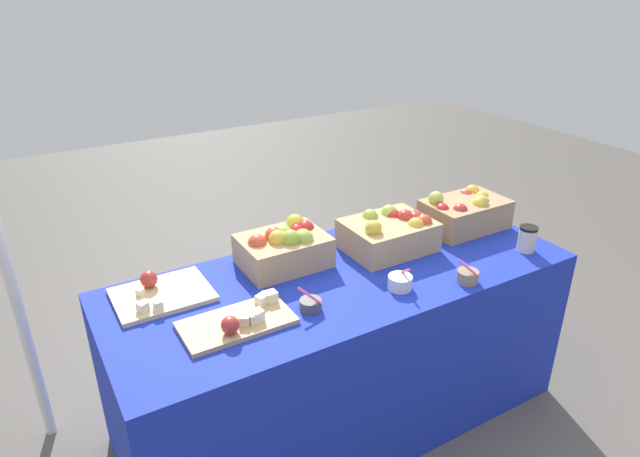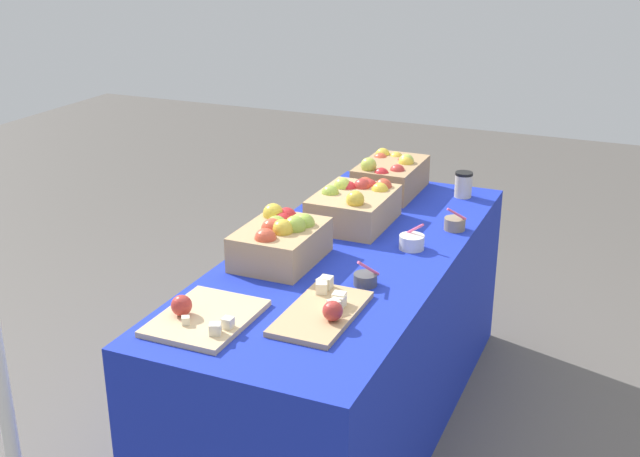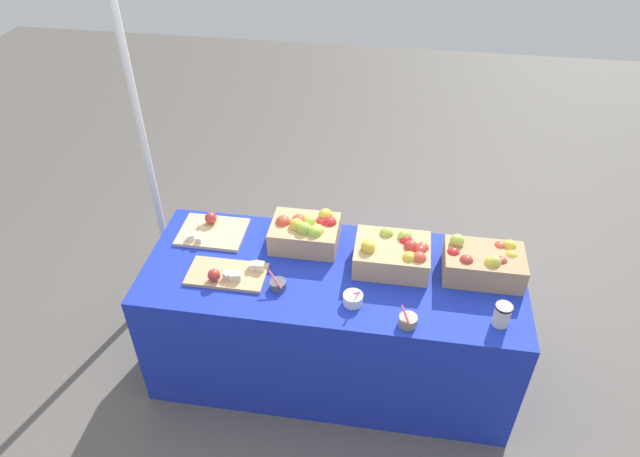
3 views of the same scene
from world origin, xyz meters
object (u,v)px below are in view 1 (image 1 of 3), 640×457
(apple_crate_right, at_px, (285,246))
(cutting_board_front, at_px, (240,321))
(sample_bowl_far, at_px, (468,276))
(apple_crate_left, at_px, (465,212))
(cutting_board_back, at_px, (160,293))
(sample_bowl_mid, at_px, (400,282))
(sample_bowl_near, at_px, (311,304))
(apple_crate_middle, at_px, (391,232))
(coffee_cup, at_px, (527,239))

(apple_crate_right, distance_m, cutting_board_front, 0.46)
(cutting_board_front, xyz_separation_m, sample_bowl_far, (0.88, -0.18, 0.01))
(apple_crate_left, bearing_deg, sample_bowl_far, -132.22)
(cutting_board_back, bearing_deg, sample_bowl_mid, -26.77)
(apple_crate_left, distance_m, sample_bowl_near, 1.01)
(sample_bowl_mid, relative_size, sample_bowl_far, 1.04)
(apple_crate_middle, height_order, cutting_board_front, apple_crate_middle)
(apple_crate_left, xyz_separation_m, cutting_board_back, (-1.42, 0.12, -0.06))
(sample_bowl_mid, xyz_separation_m, coffee_cup, (0.67, -0.03, 0.03))
(sample_bowl_far, distance_m, coffee_cup, 0.42)
(cutting_board_front, xyz_separation_m, coffee_cup, (1.30, -0.11, 0.04))
(apple_crate_middle, bearing_deg, sample_bowl_mid, -120.61)
(cutting_board_back, distance_m, sample_bowl_far, 1.18)
(apple_crate_right, distance_m, sample_bowl_near, 0.37)
(apple_crate_middle, height_order, coffee_cup, apple_crate_middle)
(apple_crate_left, relative_size, sample_bowl_near, 3.75)
(coffee_cup, bearing_deg, sample_bowl_mid, 177.73)
(cutting_board_front, distance_m, sample_bowl_far, 0.90)
(cutting_board_front, distance_m, sample_bowl_near, 0.26)
(sample_bowl_near, distance_m, sample_bowl_mid, 0.37)
(sample_bowl_far, xyz_separation_m, coffee_cup, (0.41, 0.07, 0.03))
(sample_bowl_far, bearing_deg, apple_crate_middle, 102.31)
(apple_crate_middle, distance_m, sample_bowl_far, 0.40)
(sample_bowl_near, bearing_deg, apple_crate_middle, 24.44)
(apple_crate_right, distance_m, cutting_board_back, 0.53)
(apple_crate_right, bearing_deg, sample_bowl_far, -42.15)
(apple_crate_right, bearing_deg, apple_crate_middle, -12.87)
(apple_crate_middle, height_order, sample_bowl_near, apple_crate_middle)
(cutting_board_back, height_order, coffee_cup, coffee_cup)
(apple_crate_left, relative_size, coffee_cup, 3.40)
(cutting_board_front, relative_size, sample_bowl_near, 3.77)
(apple_crate_left, xyz_separation_m, apple_crate_middle, (-0.44, 0.00, -0.00))
(cutting_board_back, height_order, sample_bowl_mid, sample_bowl_mid)
(sample_bowl_near, bearing_deg, apple_crate_right, 77.08)
(apple_crate_left, bearing_deg, sample_bowl_near, -165.98)
(apple_crate_left, xyz_separation_m, cutting_board_front, (-1.23, -0.20, -0.06))
(apple_crate_left, relative_size, sample_bowl_mid, 3.73)
(sample_bowl_mid, bearing_deg, apple_crate_left, 25.50)
(sample_bowl_mid, bearing_deg, sample_bowl_near, 172.86)
(apple_crate_right, bearing_deg, sample_bowl_mid, -54.09)
(apple_crate_right, distance_m, sample_bowl_mid, 0.49)
(sample_bowl_mid, distance_m, coffee_cup, 0.67)
(coffee_cup, bearing_deg, apple_crate_left, 101.03)
(cutting_board_front, distance_m, sample_bowl_mid, 0.63)
(apple_crate_middle, distance_m, apple_crate_right, 0.47)
(apple_crate_left, distance_m, apple_crate_right, 0.90)
(cutting_board_front, bearing_deg, sample_bowl_mid, -7.88)
(apple_crate_left, xyz_separation_m, coffee_cup, (0.06, -0.32, -0.02))
(cutting_board_back, relative_size, coffee_cup, 3.11)
(cutting_board_back, xyz_separation_m, sample_bowl_far, (1.07, -0.51, 0.01))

